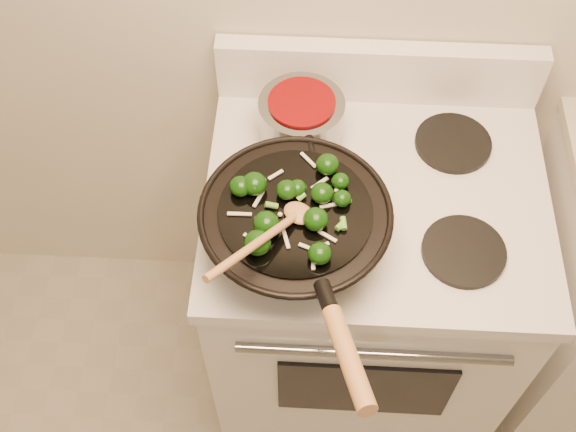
{
  "coord_description": "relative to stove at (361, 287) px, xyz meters",
  "views": [
    {
      "loc": [
        -0.25,
        0.2,
        2.24
      ],
      "look_at": [
        -0.3,
        1.02,
        1.03
      ],
      "focal_mm": 45.0,
      "sensor_mm": 36.0,
      "label": 1
    }
  ],
  "objects": [
    {
      "name": "wok",
      "position": [
        -0.18,
        -0.16,
        0.53
      ],
      "size": [
        0.4,
        0.64,
        0.23
      ],
      "color": "black",
      "rests_on": "stove"
    },
    {
      "name": "stove",
      "position": [
        0.0,
        0.0,
        0.0
      ],
      "size": [
        0.78,
        0.67,
        1.08
      ],
      "color": "white",
      "rests_on": "ground"
    },
    {
      "name": "wooden_spoon",
      "position": [
        -0.22,
        -0.23,
        0.62
      ],
      "size": [
        0.2,
        0.26,
        0.11
      ],
      "color": "#AF7745",
      "rests_on": "wok"
    },
    {
      "name": "saucepan",
      "position": [
        -0.18,
        0.14,
        0.52
      ],
      "size": [
        0.2,
        0.32,
        0.12
      ],
      "color": "gray",
      "rests_on": "stove"
    },
    {
      "name": "stirfry",
      "position": [
        -0.19,
        -0.15,
        0.6
      ],
      "size": [
        0.25,
        0.28,
        0.05
      ],
      "color": "#0D3207",
      "rests_on": "wok"
    }
  ]
}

